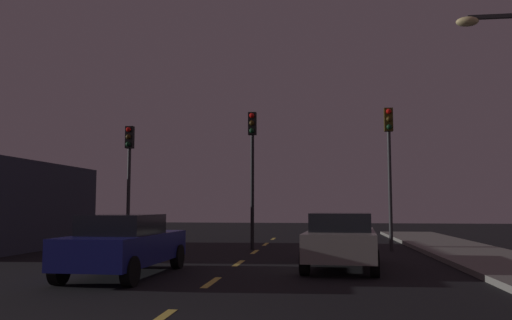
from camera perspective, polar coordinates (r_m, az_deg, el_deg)
name	(u,v)px	position (r m, az deg, el deg)	size (l,w,h in m)	color
ground_plane	(217,279)	(12.19, -4.36, -13.03)	(80.00, 80.00, 0.00)	black
lane_stripe_second	(158,320)	(7.98, -10.90, -17.12)	(0.16, 1.60, 0.01)	#EACC4C
lane_stripe_third	(212,282)	(11.61, -4.96, -13.40)	(0.16, 1.60, 0.01)	#EACC4C
lane_stripe_fourth	(239,263)	(15.31, -1.95, -11.41)	(0.16, 1.60, 0.01)	#EACC4C
lane_stripe_fifth	(255,252)	(19.06, -0.14, -10.18)	(0.16, 1.60, 0.01)	#EACC4C
lane_stripe_sixth	(266,244)	(22.82, 1.07, -9.35)	(0.16, 1.60, 0.01)	#EACC4C
lane_stripe_seventh	(273,239)	(26.60, 1.93, -8.75)	(0.16, 1.60, 0.01)	#EACC4C
traffic_signal_left	(129,162)	(21.35, -13.95, -0.25)	(0.32, 0.38, 4.91)	#2D2D30
traffic_signal_center	(252,153)	(20.13, -0.42, 0.73)	(0.32, 0.38, 5.38)	black
traffic_signal_right	(389,151)	(20.15, 14.61, 0.98)	(0.32, 0.38, 5.43)	#2D2D30
car_stopped_ahead	(341,239)	(14.29, 9.48, -8.72)	(2.18, 4.69, 1.49)	gray
car_adjacent_lane	(125,244)	(12.90, -14.38, -9.05)	(1.92, 4.39, 1.47)	navy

